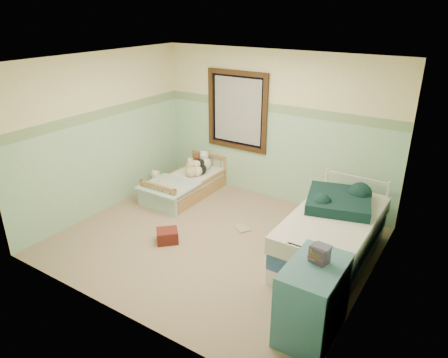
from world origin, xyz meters
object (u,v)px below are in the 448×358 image
Objects in this scene: dresser at (313,300)px; twin_bed_frame at (330,252)px; plush_floor_cream at (157,183)px; floor_book at (242,228)px; toddler_bed_frame at (186,189)px; red_pillow at (167,236)px; plush_floor_tan at (164,194)px.

twin_bed_frame is at bearing 101.52° from dresser.
plush_floor_cream is 0.13× the size of twin_bed_frame.
twin_bed_frame is (3.43, -0.45, -0.02)m from plush_floor_cream.
dresser is 3.41× the size of floor_book.
toddler_bed_frame is 5.17× the size of red_pillow.
plush_floor_tan is (-0.16, -0.42, 0.03)m from toddler_bed_frame.
red_pillow is at bearing -158.35° from twin_bed_frame.
twin_bed_frame is (2.86, -0.59, 0.01)m from toddler_bed_frame.
floor_book is (-1.38, 0.06, -0.10)m from twin_bed_frame.
plush_floor_tan is 3.67m from dresser.
twin_bed_frame is at bearing -7.48° from plush_floor_cream.
dresser is (3.71, -1.84, 0.28)m from plush_floor_cream.
toddler_bed_frame is 1.57m from floor_book.
red_pillow is 1.23× the size of floor_book.
dresser is at bearing -25.36° from plush_floor_tan.
toddler_bed_frame is at bearing 69.31° from plush_floor_tan.
dresser is 2.47m from red_pillow.
plush_floor_tan reaches higher than twin_bed_frame.
red_pillow is at bearing -43.86° from plush_floor_cream.
plush_floor_cream reaches higher than toddler_bed_frame.
dresser is 2.25m from floor_book.
plush_floor_cream is 1.06× the size of floor_book.
plush_floor_cream is 0.99× the size of plush_floor_tan.
toddler_bed_frame is 1.86× the size of dresser.
twin_bed_frame is 1.39m from floor_book.
plush_floor_tan is 0.87× the size of red_pillow.
floor_book is (2.05, -0.39, -0.12)m from plush_floor_cream.
toddler_bed_frame is at bearing 147.73° from dresser.
twin_bed_frame is (3.02, -0.17, -0.02)m from plush_floor_tan.
dresser reaches higher than floor_book.
twin_bed_frame reaches higher than red_pillow.
twin_bed_frame is at bearing 21.65° from red_pillow.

